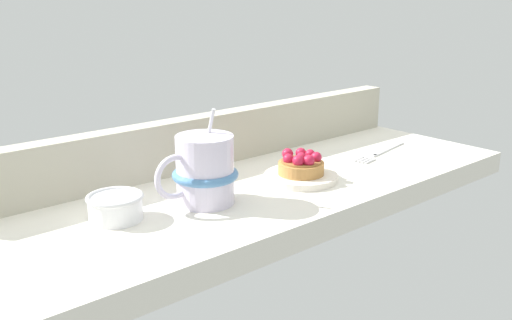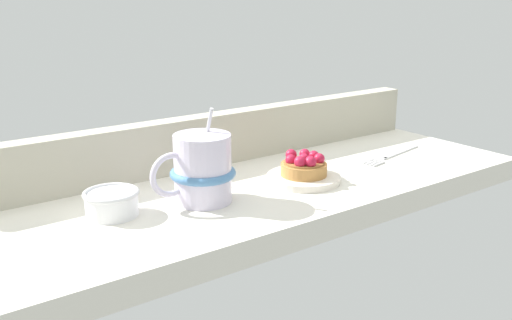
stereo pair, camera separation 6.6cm
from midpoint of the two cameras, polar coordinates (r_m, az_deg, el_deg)
The scene contains 7 objects.
ground_plane at distance 89.20cm, azimuth 3.20°, elevation -3.42°, with size 87.23×30.49×3.65cm, color silver.
window_rail_back at distance 97.72cm, azimuth -1.77°, elevation 2.12°, with size 85.49×3.48×8.52cm, color #B2AD99.
dessert_plate at distance 89.77cm, azimuth 6.79°, elevation -1.82°, with size 11.32×11.32×1.04cm.
raspberry_tart at distance 89.14cm, azimuth 6.84°, elevation -0.58°, with size 7.08×7.08×3.57cm.
coffee_mug at distance 79.65cm, azimuth -3.00°, elevation -0.94°, with size 12.54×9.12×13.07cm.
dessert_fork at distance 106.15cm, azimuth 15.01°, elevation 0.51°, with size 16.66×4.64×0.60cm.
sugar_bowl at distance 77.22cm, azimuth -11.60°, elevation -4.09°, with size 7.30×7.30×3.38cm.
Camera 2 is at (-50.92, -66.62, 28.60)cm, focal length 40.83 mm.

